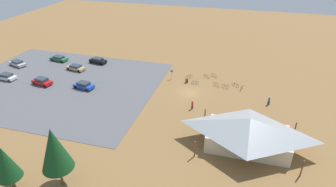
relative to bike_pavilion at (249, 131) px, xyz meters
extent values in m
plane|color=olive|center=(11.84, -14.20, -2.83)|extent=(160.00, 160.00, 0.00)
cube|color=#56565B|center=(39.57, -10.55, -2.80)|extent=(41.58, 33.37, 0.05)
cube|color=beige|center=(0.00, 0.00, -1.47)|extent=(11.90, 6.55, 2.71)
pyramid|color=#93999E|center=(0.00, 0.00, 1.02)|extent=(14.60, 9.26, 2.26)
cylinder|color=brown|center=(-7.10, -4.42, -1.47)|extent=(0.20, 0.20, 2.71)
cylinder|color=brown|center=(7.10, -4.42, -1.47)|extent=(0.20, 0.20, 2.71)
cylinder|color=brown|center=(-7.10, 4.42, -1.47)|extent=(0.20, 0.20, 2.71)
cylinder|color=brown|center=(7.10, 4.42, -1.47)|extent=(0.20, 0.20, 2.71)
cylinder|color=brown|center=(13.30, -18.59, -2.38)|extent=(0.60, 0.60, 0.90)
cylinder|color=#99999E|center=(16.90, -19.41, -1.73)|extent=(0.08, 0.08, 2.20)
cube|color=#1959B2|center=(16.90, -19.41, -0.93)|extent=(0.56, 0.04, 0.40)
cylinder|color=brown|center=(27.63, 16.50, -1.78)|extent=(0.43, 0.43, 2.09)
cone|color=#14421E|center=(27.63, 16.50, 1.53)|extent=(2.99, 2.99, 4.52)
cylinder|color=brown|center=(22.29, 14.15, -1.39)|extent=(0.32, 0.32, 2.88)
cone|color=#14421E|center=(22.29, 14.15, 2.94)|extent=(3.87, 3.87, 5.78)
torus|color=black|center=(8.40, -23.28, -2.47)|extent=(0.63, 0.40, 0.71)
torus|color=black|center=(7.56, -22.77, -2.47)|extent=(0.63, 0.40, 0.71)
cylinder|color=yellow|center=(7.98, -23.02, -2.35)|extent=(0.79, 0.49, 0.04)
cylinder|color=yellow|center=(8.13, -23.12, -2.27)|extent=(0.04, 0.04, 0.39)
cube|color=black|center=(8.13, -23.12, -2.08)|extent=(0.21, 0.17, 0.05)
cylinder|color=yellow|center=(7.64, -22.82, -2.22)|extent=(0.04, 0.04, 0.50)
cylinder|color=black|center=(7.64, -22.82, -1.97)|extent=(0.27, 0.43, 0.03)
torus|color=black|center=(6.52, -18.27, -2.46)|extent=(0.62, 0.47, 0.74)
torus|color=black|center=(7.32, -18.87, -2.46)|extent=(0.62, 0.47, 0.74)
cylinder|color=#B7B7BC|center=(6.92, -18.57, -2.34)|extent=(0.76, 0.58, 0.04)
cylinder|color=#B7B7BC|center=(6.77, -18.46, -2.22)|extent=(0.04, 0.04, 0.48)
cube|color=black|center=(6.77, -18.46, -1.98)|extent=(0.21, 0.18, 0.05)
cylinder|color=#B7B7BC|center=(7.24, -18.81, -2.23)|extent=(0.04, 0.04, 0.46)
cylinder|color=black|center=(7.24, -18.81, -2.00)|extent=(0.31, 0.40, 0.03)
torus|color=black|center=(5.47, -18.53, -2.47)|extent=(0.65, 0.37, 0.71)
torus|color=black|center=(4.55, -18.05, -2.47)|extent=(0.65, 0.37, 0.71)
cylinder|color=black|center=(5.01, -18.29, -2.35)|extent=(0.86, 0.48, 0.04)
cylinder|color=black|center=(5.18, -18.38, -2.25)|extent=(0.04, 0.04, 0.45)
cube|color=black|center=(5.18, -18.38, -2.02)|extent=(0.21, 0.16, 0.05)
cylinder|color=black|center=(4.65, -18.10, -2.24)|extent=(0.04, 0.04, 0.46)
cylinder|color=black|center=(4.65, -18.10, -2.01)|extent=(0.25, 0.44, 0.03)
torus|color=black|center=(1.50, -18.95, -2.45)|extent=(0.24, 0.73, 0.75)
torus|color=black|center=(1.77, -18.01, -2.45)|extent=(0.24, 0.73, 0.75)
cylinder|color=orange|center=(1.63, -18.48, -2.33)|extent=(0.28, 0.87, 0.04)
cylinder|color=orange|center=(1.58, -18.65, -2.25)|extent=(0.04, 0.04, 0.41)
cube|color=black|center=(1.58, -18.65, -2.04)|extent=(0.13, 0.21, 0.05)
cylinder|color=orange|center=(1.74, -18.11, -2.19)|extent=(0.04, 0.04, 0.52)
cylinder|color=black|center=(1.74, -18.11, -1.93)|extent=(0.47, 0.16, 0.03)
torus|color=black|center=(9.98, -22.52, -2.49)|extent=(0.58, 0.41, 0.67)
torus|color=black|center=(9.13, -21.94, -2.49)|extent=(0.58, 0.41, 0.67)
cylinder|color=#722D9E|center=(9.56, -22.23, -2.38)|extent=(0.80, 0.56, 0.04)
cylinder|color=#722D9E|center=(9.71, -22.33, -2.29)|extent=(0.04, 0.04, 0.41)
cube|color=black|center=(9.71, -22.33, -2.09)|extent=(0.21, 0.18, 0.05)
cylinder|color=#722D9E|center=(9.22, -22.00, -2.26)|extent=(0.04, 0.04, 0.46)
cylinder|color=black|center=(9.22, -22.00, -2.03)|extent=(0.30, 0.42, 0.03)
torus|color=black|center=(10.95, -18.35, -2.48)|extent=(0.70, 0.10, 0.70)
torus|color=black|center=(11.92, -18.27, -2.48)|extent=(0.70, 0.10, 0.70)
cylinder|color=#2347B7|center=(11.43, -18.31, -2.36)|extent=(0.89, 0.11, 0.04)
cylinder|color=#2347B7|center=(11.26, -18.33, -2.28)|extent=(0.04, 0.04, 0.40)
cube|color=black|center=(11.26, -18.33, -2.07)|extent=(0.21, 0.10, 0.05)
cylinder|color=#2347B7|center=(11.82, -18.28, -2.24)|extent=(0.04, 0.04, 0.48)
cylinder|color=black|center=(11.82, -18.28, -2.00)|extent=(0.07, 0.48, 0.03)
torus|color=black|center=(3.45, -19.89, -2.48)|extent=(0.62, 0.39, 0.70)
torus|color=black|center=(2.52, -19.34, -2.48)|extent=(0.62, 0.39, 0.70)
cylinder|color=#197A7F|center=(2.99, -19.61, -2.36)|extent=(0.87, 0.53, 0.04)
cylinder|color=#197A7F|center=(3.16, -19.71, -2.29)|extent=(0.04, 0.04, 0.37)
cube|color=black|center=(3.16, -19.71, -2.10)|extent=(0.21, 0.17, 0.05)
cylinder|color=#197A7F|center=(2.62, -19.40, -2.24)|extent=(0.04, 0.04, 0.47)
cylinder|color=black|center=(2.62, -19.40, -2.01)|extent=(0.27, 0.43, 0.03)
torus|color=black|center=(13.73, -20.37, -2.45)|extent=(0.57, 0.54, 0.75)
torus|color=black|center=(12.96, -21.10, -2.45)|extent=(0.57, 0.54, 0.75)
cylinder|color=red|center=(13.34, -20.74, -2.33)|extent=(0.73, 0.70, 0.04)
cylinder|color=red|center=(13.48, -20.61, -2.24)|extent=(0.04, 0.04, 0.43)
cube|color=black|center=(13.48, -20.61, -2.03)|extent=(0.20, 0.20, 0.05)
cylinder|color=red|center=(13.04, -21.03, -2.19)|extent=(0.04, 0.04, 0.53)
cylinder|color=black|center=(13.04, -21.03, -1.93)|extent=(0.35, 0.37, 0.03)
cube|color=#1E42B2|center=(33.33, -10.08, -2.26)|extent=(4.53, 2.47, 0.60)
cube|color=#2D3842|center=(33.33, -10.08, -1.67)|extent=(2.63, 1.97, 0.58)
cylinder|color=black|center=(34.90, -9.50, -2.46)|extent=(0.67, 0.31, 0.64)
cylinder|color=black|center=(34.65, -11.10, -2.46)|extent=(0.67, 0.31, 0.64)
cylinder|color=black|center=(32.01, -9.06, -2.46)|extent=(0.67, 0.31, 0.64)
cylinder|color=black|center=(31.76, -10.66, -2.46)|extent=(0.67, 0.31, 0.64)
cube|color=black|center=(36.98, -23.14, -2.21)|extent=(4.52, 2.44, 0.69)
cube|color=#2D3842|center=(36.98, -23.14, -1.63)|extent=(2.63, 1.91, 0.49)
cylinder|color=black|center=(38.55, -22.64, -2.46)|extent=(0.67, 0.32, 0.64)
cylinder|color=black|center=(38.29, -24.14, -2.46)|extent=(0.67, 0.32, 0.64)
cylinder|color=black|center=(35.68, -22.15, -2.46)|extent=(0.67, 0.32, 0.64)
cylinder|color=black|center=(35.42, -23.64, -2.46)|extent=(0.67, 0.32, 0.64)
cube|color=#BCBCC1|center=(55.18, -16.38, -2.27)|extent=(4.93, 3.18, 0.58)
cube|color=#2D3842|center=(55.18, -16.38, -1.74)|extent=(2.95, 2.36, 0.47)
cylinder|color=black|center=(56.92, -16.06, -2.46)|extent=(0.68, 0.40, 0.64)
cylinder|color=black|center=(56.41, -17.64, -2.46)|extent=(0.68, 0.40, 0.64)
cylinder|color=black|center=(53.95, -15.11, -2.46)|extent=(0.68, 0.40, 0.64)
cylinder|color=black|center=(53.45, -16.69, -2.46)|extent=(0.68, 0.40, 0.64)
cube|color=red|center=(42.83, -9.25, -2.22)|extent=(4.64, 2.53, 0.68)
cube|color=#2D3842|center=(42.83, -9.25, -1.58)|extent=(2.70, 1.99, 0.60)
cylinder|color=black|center=(44.44, -8.70, -2.46)|extent=(0.67, 0.32, 0.64)
cylinder|color=black|center=(44.17, -10.28, -2.46)|extent=(0.67, 0.32, 0.64)
cylinder|color=black|center=(41.49, -8.21, -2.46)|extent=(0.67, 0.32, 0.64)
cylinder|color=black|center=(41.22, -9.79, -2.46)|extent=(0.67, 0.32, 0.64)
cube|color=#1E6B3D|center=(47.32, -21.85, -2.27)|extent=(4.84, 2.44, 0.58)
cube|color=#2D3842|center=(47.32, -21.85, -1.75)|extent=(2.80, 1.92, 0.46)
cylinder|color=black|center=(48.99, -21.33, -2.46)|extent=(0.67, 0.31, 0.64)
cylinder|color=black|center=(48.76, -22.85, -2.46)|extent=(0.67, 0.31, 0.64)
cylinder|color=black|center=(45.89, -20.86, -2.46)|extent=(0.67, 0.31, 0.64)
cylinder|color=black|center=(45.65, -22.37, -2.46)|extent=(0.67, 0.31, 0.64)
cube|color=tan|center=(40.02, -17.90, -2.26)|extent=(4.74, 2.57, 0.58)
cube|color=#2D3842|center=(40.02, -17.90, -1.75)|extent=(2.76, 2.01, 0.45)
cylinder|color=black|center=(41.67, -17.38, -2.46)|extent=(0.67, 0.33, 0.64)
cylinder|color=black|center=(41.39, -18.95, -2.46)|extent=(0.67, 0.33, 0.64)
cylinder|color=black|center=(38.66, -16.85, -2.46)|extent=(0.67, 0.33, 0.64)
cylinder|color=black|center=(38.38, -18.42, -2.46)|extent=(0.67, 0.33, 0.64)
cube|color=white|center=(51.93, -9.23, -2.27)|extent=(4.35, 2.16, 0.58)
cube|color=#2D3842|center=(51.93, -9.23, -1.69)|extent=(2.47, 1.81, 0.57)
cylinder|color=black|center=(53.31, -10.16, -2.46)|extent=(0.65, 0.26, 0.64)
cylinder|color=black|center=(50.55, -8.31, -2.46)|extent=(0.65, 0.26, 0.64)
cylinder|color=black|center=(50.44, -9.97, -2.46)|extent=(0.65, 0.26, 0.64)
cube|color=#2D3347|center=(-3.53, -13.60, -2.39)|extent=(0.40, 0.37, 0.87)
cylinder|color=blue|center=(-3.53, -13.60, -1.65)|extent=(0.36, 0.36, 0.61)
sphere|color=tan|center=(-3.53, -13.60, -1.23)|extent=(0.24, 0.24, 0.24)
cube|color=#2D3347|center=(9.98, -8.19, -2.39)|extent=(0.32, 0.37, 0.88)
cylinder|color=red|center=(9.98, -8.19, -1.61)|extent=(0.36, 0.36, 0.68)
sphere|color=tan|center=(9.98, -8.19, -1.15)|extent=(0.24, 0.24, 0.24)
camera|label=1|loc=(2.16, 35.95, 24.95)|focal=30.54mm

